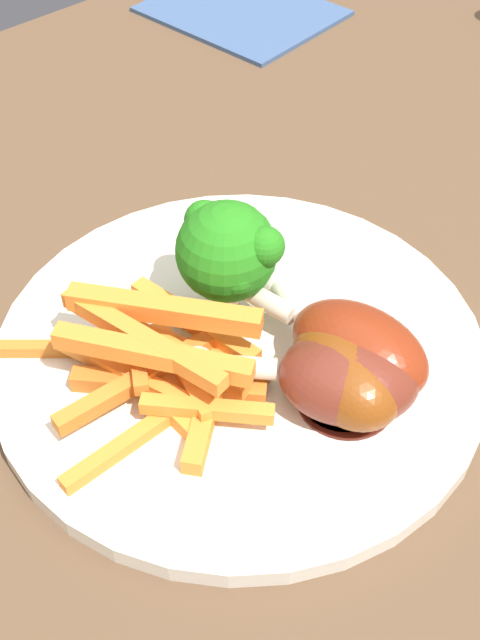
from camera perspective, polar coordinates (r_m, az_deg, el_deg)
dining_table at (r=0.57m, az=-2.03°, el=-6.24°), size 1.11×0.82×0.71m
dinner_plate at (r=0.46m, az=-0.00°, el=-2.25°), size 0.28×0.28×0.01m
broccoli_floret_front at (r=0.44m, az=-0.89°, el=4.83°), size 0.06×0.06×0.08m
carrot_fries_pile at (r=0.43m, az=-5.50°, el=-3.06°), size 0.14×0.15×0.04m
chicken_drumstick_near at (r=0.42m, az=7.46°, el=-3.20°), size 0.07×0.13×0.04m
chicken_drumstick_far at (r=0.43m, az=8.02°, el=-1.84°), size 0.06×0.14×0.04m
chicken_drumstick_extra at (r=0.42m, az=7.56°, el=-3.75°), size 0.11×0.12×0.04m
napkin at (r=0.83m, az=0.13°, el=21.35°), size 0.16×0.18×0.00m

